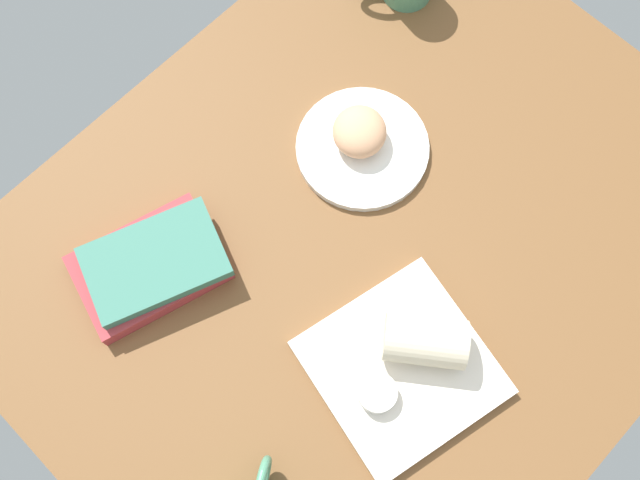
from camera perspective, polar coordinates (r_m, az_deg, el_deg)
name	(u,v)px	position (r cm, az deg, el deg)	size (l,w,h in cm)	color
dining_table	(368,243)	(114.12, 3.73, -0.21)	(110.00, 90.00, 4.00)	brown
round_plate	(362,148)	(117.08, 3.27, 7.06)	(20.85, 20.85, 1.40)	white
scone_pastry	(360,132)	(114.65, 3.05, 8.31)	(8.77, 8.29, 5.14)	tan
square_plate	(401,367)	(107.17, 6.27, -9.71)	(23.39, 23.39, 1.60)	silver
sauce_cup	(377,393)	(104.39, 4.42, -11.63)	(5.51, 5.51, 2.14)	silver
breakfast_wrap	(425,341)	(103.90, 8.06, -7.65)	(6.87, 6.87, 11.30)	beige
book_stack	(151,265)	(110.90, -12.83, -1.92)	(24.38, 20.06, 5.16)	#A53338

